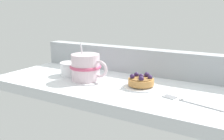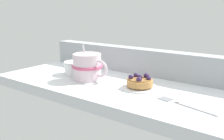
{
  "view_description": "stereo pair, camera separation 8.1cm",
  "coord_description": "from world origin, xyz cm",
  "px_view_note": "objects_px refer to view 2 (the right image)",
  "views": [
    {
      "loc": [
        35.88,
        -69.43,
        23.72
      ],
      "look_at": [
        -3.76,
        -1.65,
        4.49
      ],
      "focal_mm": 40.33,
      "sensor_mm": 36.0,
      "label": 1
    },
    {
      "loc": [
        42.63,
        -65.0,
        23.72
      ],
      "look_at": [
        -3.76,
        -1.65,
        4.49
      ],
      "focal_mm": 40.33,
      "sensor_mm": 36.0,
      "label": 2
    }
  ],
  "objects_px": {
    "dessert_fork": "(186,105)",
    "coffee_mug": "(88,67)",
    "dessert_plate": "(140,87)",
    "sugar_bowl": "(76,67)",
    "raspberry_tart": "(140,81)"
  },
  "relations": [
    {
      "from": "raspberry_tart",
      "to": "coffee_mug",
      "type": "bearing_deg",
      "value": -174.58
    },
    {
      "from": "dessert_plate",
      "to": "sugar_bowl",
      "type": "xyz_separation_m",
      "value": [
        -0.28,
        0.01,
        0.02
      ]
    },
    {
      "from": "dessert_fork",
      "to": "dessert_plate",
      "type": "bearing_deg",
      "value": 160.76
    },
    {
      "from": "dessert_fork",
      "to": "raspberry_tart",
      "type": "bearing_deg",
      "value": 160.73
    },
    {
      "from": "raspberry_tart",
      "to": "coffee_mug",
      "type": "height_order",
      "value": "coffee_mug"
    },
    {
      "from": "sugar_bowl",
      "to": "dessert_fork",
      "type": "bearing_deg",
      "value": -8.88
    },
    {
      "from": "dessert_fork",
      "to": "coffee_mug",
      "type": "bearing_deg",
      "value": 173.73
    },
    {
      "from": "raspberry_tart",
      "to": "dessert_fork",
      "type": "xyz_separation_m",
      "value": [
        0.17,
        -0.06,
        -0.02
      ]
    },
    {
      "from": "raspberry_tart",
      "to": "coffee_mug",
      "type": "xyz_separation_m",
      "value": [
        -0.19,
        -0.02,
        0.02
      ]
    },
    {
      "from": "raspberry_tart",
      "to": "sugar_bowl",
      "type": "bearing_deg",
      "value": 177.56
    },
    {
      "from": "raspberry_tart",
      "to": "coffee_mug",
      "type": "distance_m",
      "value": 0.2
    },
    {
      "from": "dessert_fork",
      "to": "sugar_bowl",
      "type": "bearing_deg",
      "value": 171.12
    },
    {
      "from": "sugar_bowl",
      "to": "coffee_mug",
      "type": "bearing_deg",
      "value": -19.17
    },
    {
      "from": "coffee_mug",
      "to": "sugar_bowl",
      "type": "distance_m",
      "value": 0.09
    },
    {
      "from": "dessert_plate",
      "to": "raspberry_tart",
      "type": "height_order",
      "value": "raspberry_tart"
    }
  ]
}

